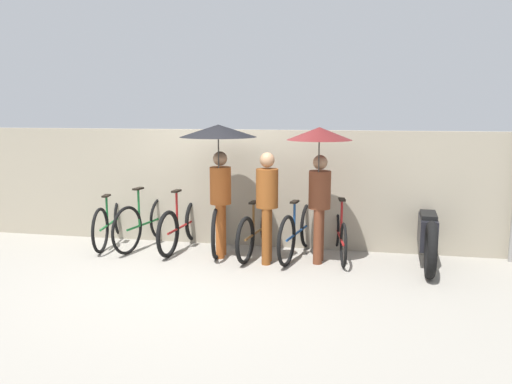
{
  "coord_description": "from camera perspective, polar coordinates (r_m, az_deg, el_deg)",
  "views": [
    {
      "loc": [
        2.05,
        -6.2,
        2.23
      ],
      "look_at": [
        0.63,
        1.06,
        1.0
      ],
      "focal_mm": 35.0,
      "sensor_mm": 36.0,
      "label": 1
    }
  ],
  "objects": [
    {
      "name": "ground_plane",
      "position": [
        6.9,
        -6.94,
        -9.48
      ],
      "size": [
        30.0,
        30.0,
        0.0
      ],
      "primitive_type": "plane",
      "color": "gray"
    },
    {
      "name": "back_wall",
      "position": [
        8.26,
        -3.45,
        0.52
      ],
      "size": [
        13.04,
        0.12,
        1.91
      ],
      "color": "gray",
      "rests_on": "ground"
    },
    {
      "name": "parked_bicycle_0",
      "position": [
        8.7,
        -16.19,
        -3.25
      ],
      "size": [
        0.47,
        1.79,
        1.09
      ],
      "rotation": [
        0.0,
        0.0,
        1.73
      ],
      "color": "black",
      "rests_on": "ground"
    },
    {
      "name": "parked_bicycle_1",
      "position": [
        8.4,
        -12.46,
        -3.41
      ],
      "size": [
        0.5,
        1.74,
        1.0
      ],
      "rotation": [
        0.0,
        0.0,
        1.38
      ],
      "color": "black",
      "rests_on": "ground"
    },
    {
      "name": "parked_bicycle_2",
      "position": [
        8.16,
        -8.44,
        -3.81
      ],
      "size": [
        0.44,
        1.75,
        1.0
      ],
      "rotation": [
        0.0,
        0.0,
        1.49
      ],
      "color": "black",
      "rests_on": "ground"
    },
    {
      "name": "parked_bicycle_3",
      "position": [
        8.01,
        -4.1,
        -3.81
      ],
      "size": [
        0.44,
        1.74,
        1.06
      ],
      "rotation": [
        0.0,
        0.0,
        1.71
      ],
      "color": "black",
      "rests_on": "ground"
    },
    {
      "name": "parked_bicycle_4",
      "position": [
        7.77,
        0.2,
        -4.44
      ],
      "size": [
        0.46,
        1.77,
        1.01
      ],
      "rotation": [
        0.0,
        0.0,
        1.42
      ],
      "color": "black",
      "rests_on": "ground"
    },
    {
      "name": "parked_bicycle_5",
      "position": [
        7.68,
        4.83,
        -4.49
      ],
      "size": [
        0.52,
        1.81,
        1.0
      ],
      "rotation": [
        0.0,
        0.0,
        1.38
      ],
      "color": "black",
      "rests_on": "ground"
    },
    {
      "name": "parked_bicycle_6",
      "position": [
        7.74,
        9.54,
        -4.72
      ],
      "size": [
        0.44,
        1.69,
        1.1
      ],
      "rotation": [
        0.0,
        0.0,
        1.7
      ],
      "color": "black",
      "rests_on": "ground"
    },
    {
      "name": "pedestrian_leading",
      "position": [
        7.34,
        -4.26,
        4.75
      ],
      "size": [
        1.12,
        1.12,
        2.01
      ],
      "rotation": [
        0.0,
        0.0,
        3.25
      ],
      "color": "#9E4C1E",
      "rests_on": "ground"
    },
    {
      "name": "pedestrian_center",
      "position": [
        7.19,
        1.27,
        -0.84
      ],
      "size": [
        0.32,
        0.32,
        1.62
      ],
      "rotation": [
        0.0,
        0.0,
        3.18
      ],
      "color": "brown",
      "rests_on": "ground"
    },
    {
      "name": "pedestrian_trailing",
      "position": [
        7.11,
        7.26,
        3.7
      ],
      "size": [
        0.92,
        0.92,
        1.99
      ],
      "rotation": [
        0.0,
        0.0,
        3.06
      ],
      "color": "brown",
      "rests_on": "ground"
    },
    {
      "name": "motorcycle",
      "position": [
        7.7,
        19.0,
        -4.62
      ],
      "size": [
        0.58,
        2.18,
        0.95
      ],
      "rotation": [
        0.0,
        0.0,
        1.5
      ],
      "color": "black",
      "rests_on": "ground"
    }
  ]
}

